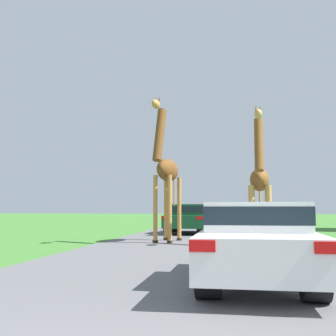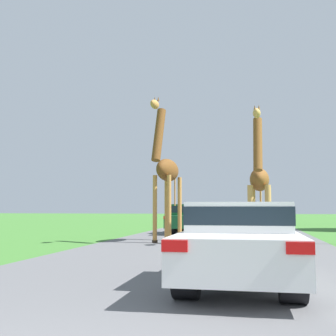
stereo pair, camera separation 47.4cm
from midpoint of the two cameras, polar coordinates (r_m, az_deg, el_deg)
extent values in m
cube|color=#5B5B5E|center=(31.74, 9.15, -7.49)|extent=(7.75, 120.00, 0.00)
cylinder|color=#B77F3D|center=(14.49, 1.08, -5.55)|extent=(0.15, 0.15, 2.34)
cylinder|color=#2D2319|center=(14.54, 1.09, -9.98)|extent=(0.19, 0.19, 0.09)
cylinder|color=#B77F3D|center=(14.65, -0.86, -5.54)|extent=(0.15, 0.15, 2.34)
cylinder|color=#2D2319|center=(14.70, -0.86, -9.93)|extent=(0.19, 0.19, 0.09)
cylinder|color=#B77F3D|center=(15.71, 2.46, -5.53)|extent=(0.15, 0.15, 2.34)
cylinder|color=#2D2319|center=(15.75, 2.48, -9.62)|extent=(0.19, 0.19, 0.09)
cylinder|color=#B77F3D|center=(15.86, 0.65, -5.53)|extent=(0.15, 0.15, 2.34)
cylinder|color=#2D2319|center=(15.90, 0.66, -9.59)|extent=(0.19, 0.19, 0.09)
ellipsoid|color=brown|center=(15.23, 0.85, -0.30)|extent=(0.84, 1.88, 0.81)
cylinder|color=brown|center=(14.46, -0.32, 4.54)|extent=(0.41, 0.92, 1.93)
ellipsoid|color=#B77F3D|center=(14.28, -0.85, 8.62)|extent=(0.31, 0.59, 0.30)
cylinder|color=#B77F3D|center=(16.01, 1.78, -2.85)|extent=(0.05, 0.05, 1.29)
cone|color=brown|center=(14.47, -0.38, 9.37)|extent=(0.07, 0.07, 0.16)
cone|color=brown|center=(14.51, -0.88, 9.33)|extent=(0.07, 0.07, 0.16)
cylinder|color=tan|center=(14.09, 14.37, -6.18)|extent=(0.19, 0.19, 1.95)
cylinder|color=#2D2319|center=(14.14, 14.46, -9.89)|extent=(0.25, 0.25, 0.12)
cylinder|color=tan|center=(14.10, 12.11, -6.23)|extent=(0.19, 0.19, 1.95)
cylinder|color=#2D2319|center=(14.15, 12.18, -9.94)|extent=(0.25, 0.25, 0.12)
cylinder|color=tan|center=(15.56, 14.34, -6.09)|extent=(0.19, 0.19, 1.95)
cylinder|color=#2D2319|center=(15.60, 14.42, -9.45)|extent=(0.25, 0.25, 0.12)
cylinder|color=tan|center=(15.56, 12.29, -6.13)|extent=(0.19, 0.19, 1.95)
cylinder|color=#2D2319|center=(15.60, 12.36, -9.50)|extent=(0.25, 0.25, 0.12)
ellipsoid|color=brown|center=(14.85, 13.18, -1.57)|extent=(0.76, 2.12, 0.78)
cylinder|color=brown|center=(13.91, 13.02, 3.19)|extent=(0.33, 0.85, 1.84)
ellipsoid|color=tan|center=(13.69, 12.91, 7.25)|extent=(0.27, 0.57, 0.30)
cylinder|color=tan|center=(15.82, 13.28, -3.73)|extent=(0.07, 0.07, 1.07)
cone|color=brown|center=(13.90, 13.18, 8.03)|extent=(0.07, 0.07, 0.16)
cone|color=brown|center=(13.90, 12.63, 8.02)|extent=(0.07, 0.07, 0.16)
cube|color=silver|center=(7.00, 11.69, -10.54)|extent=(1.70, 4.16, 0.56)
cube|color=silver|center=(6.97, 11.61, -6.42)|extent=(1.53, 1.87, 0.44)
cube|color=#19232D|center=(6.97, 11.61, -6.24)|extent=(1.55, 1.89, 0.26)
cube|color=red|center=(4.94, 3.67, -10.50)|extent=(0.31, 0.03, 0.14)
cube|color=red|center=(4.96, 20.16, -10.17)|extent=(0.31, 0.03, 0.14)
cylinder|color=black|center=(8.29, 6.81, -11.40)|extent=(0.34, 0.68, 0.68)
cylinder|color=black|center=(8.30, 16.42, -11.21)|extent=(0.34, 0.68, 0.68)
cylinder|color=black|center=(5.82, 4.96, -14.00)|extent=(0.34, 0.68, 0.68)
cylinder|color=black|center=(5.84, 18.78, -13.72)|extent=(0.34, 0.68, 0.68)
cube|color=navy|center=(32.84, 7.38, -6.36)|extent=(1.83, 4.30, 0.66)
cube|color=navy|center=(32.83, 7.37, -5.37)|extent=(1.65, 1.94, 0.47)
cube|color=#19232D|center=(32.83, 7.37, -5.33)|extent=(1.66, 1.96, 0.28)
cube|color=red|center=(30.74, 5.72, -6.01)|extent=(0.33, 0.03, 0.16)
cube|color=red|center=(30.63, 8.53, -5.98)|extent=(0.33, 0.03, 0.16)
cylinder|color=black|center=(34.18, 6.29, -6.79)|extent=(0.37, 0.70, 0.70)
cylinder|color=black|center=(34.09, 8.76, -6.77)|extent=(0.37, 0.70, 0.70)
cylinder|color=black|center=(31.61, 5.91, -6.91)|extent=(0.37, 0.70, 0.70)
cylinder|color=black|center=(31.51, 8.58, -6.89)|extent=(0.37, 0.70, 0.70)
cube|color=#144C28|center=(20.12, 3.83, -7.16)|extent=(1.84, 4.05, 0.55)
cube|color=#144C28|center=(20.11, 3.82, -5.66)|extent=(1.65, 1.82, 0.51)
cube|color=#19232D|center=(20.11, 3.82, -5.58)|extent=(1.67, 1.84, 0.30)
cube|color=red|center=(18.21, 0.65, -6.75)|extent=(0.33, 0.03, 0.13)
cube|color=red|center=(18.01, 5.40, -6.74)|extent=(0.33, 0.03, 0.13)
cylinder|color=black|center=(21.43, 2.27, -7.65)|extent=(0.37, 0.72, 0.72)
cylinder|color=black|center=(21.26, 6.22, -7.65)|extent=(0.37, 0.72, 0.72)
cylinder|color=black|center=(19.03, 1.16, -7.95)|extent=(0.37, 0.72, 0.72)
cylinder|color=black|center=(18.84, 5.60, -7.95)|extent=(0.37, 0.72, 0.72)
camera|label=1|loc=(0.24, -89.11, -0.08)|focal=45.00mm
camera|label=2|loc=(0.24, 90.89, 0.08)|focal=45.00mm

